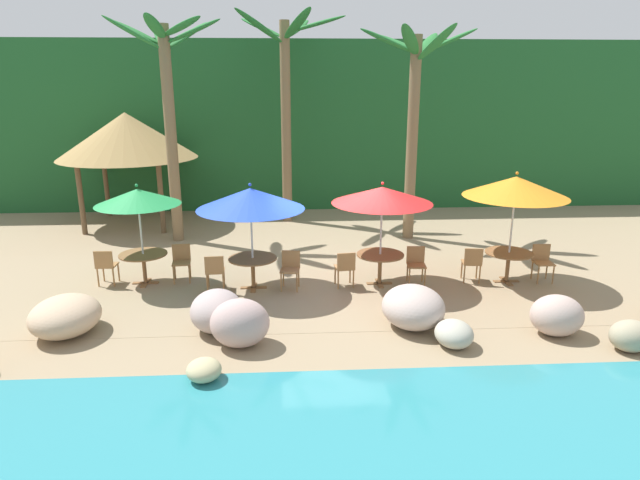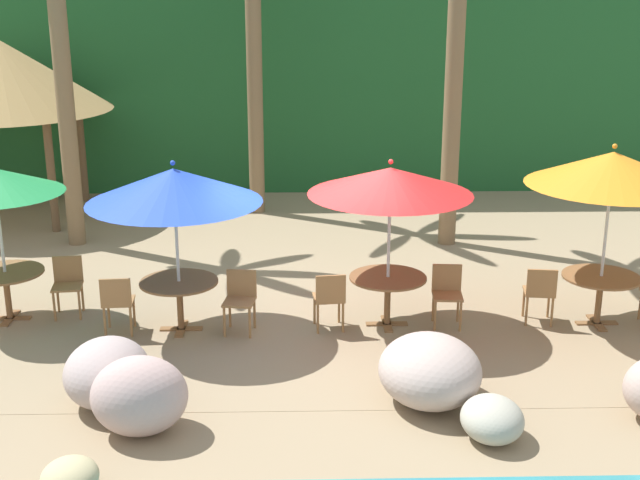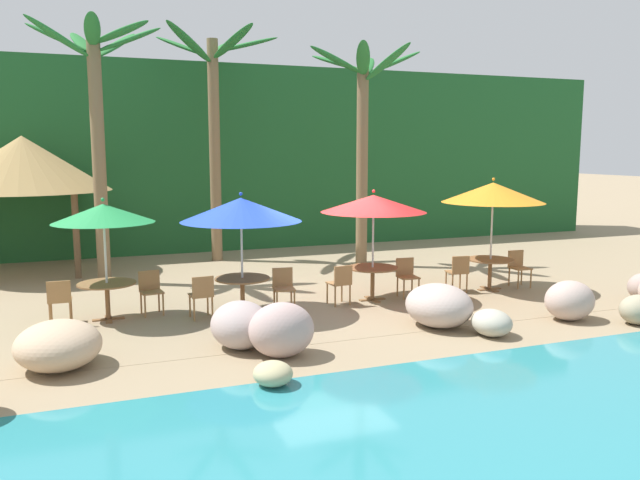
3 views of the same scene
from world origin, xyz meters
name	(u,v)px [view 1 (image 1 of 3)]	position (x,y,z in m)	size (l,w,h in m)	color
ground_plane	(333,284)	(0.00, 0.00, 0.00)	(120.00, 120.00, 0.00)	#937F60
terrace_deck	(333,284)	(0.00, 0.00, 0.00)	(18.00, 5.20, 0.01)	#937F60
foliage_backdrop	(315,125)	(0.00, 9.00, 3.00)	(28.00, 2.40, 6.00)	#1E5628
rock_seawall	(343,320)	(-0.05, -2.84, 0.38)	(14.50, 2.85, 0.91)	#ADAB99
umbrella_green	(138,197)	(-4.42, 0.27, 2.08)	(1.91, 1.91, 2.38)	silver
dining_table_green	(143,259)	(-4.42, 0.27, 0.61)	(1.10, 1.10, 0.74)	brown
chair_green_seaward	(182,260)	(-3.59, 0.46, 0.51)	(0.47, 0.47, 0.87)	#9E7042
chair_green_inland	(106,264)	(-5.27, 0.21, 0.51)	(0.43, 0.44, 0.87)	#9E7042
umbrella_blue	(250,199)	(-1.86, -0.18, 2.11)	(2.40, 2.40, 2.46)	silver
dining_table_blue	(253,263)	(-1.86, -0.18, 0.61)	(1.10, 1.10, 0.74)	brown
chair_blue_seaward	(290,267)	(-1.01, -0.21, 0.51)	(0.47, 0.48, 0.87)	#9E7042
chair_blue_inland	(215,270)	(-2.70, -0.33, 0.51)	(0.45, 0.45, 0.87)	#9E7042
umbrella_red	(382,195)	(1.08, -0.08, 2.13)	(2.29, 2.29, 2.43)	silver
dining_table_red	(380,259)	(1.08, -0.08, 0.61)	(1.10, 1.10, 0.74)	brown
chair_red_seaward	(416,262)	(1.94, -0.05, 0.51)	(0.45, 0.46, 0.87)	#9E7042
chair_red_inland	(345,267)	(0.25, -0.26, 0.51)	(0.47, 0.47, 0.87)	#9E7042
umbrella_orange	(516,187)	(4.12, -0.12, 2.30)	(2.36, 2.36, 2.64)	silver
dining_table_orange	(509,257)	(4.12, -0.12, 0.61)	(1.10, 1.10, 0.74)	brown
chair_orange_seaward	(542,260)	(4.97, -0.05, 0.51)	(0.43, 0.44, 0.87)	#9E7042
chair_orange_inland	(472,262)	(3.26, -0.09, 0.51)	(0.47, 0.48, 0.87)	#9E7042
palm_tree_nearest	(168,92)	(-4.34, 3.97, 4.30)	(3.16, 3.18, 6.29)	brown
palm_tree_second	(286,88)	(-1.05, 6.17, 4.39)	(3.50, 3.62, 6.68)	brown
palm_tree_third	(414,100)	(2.59, 3.80, 4.07)	(3.31, 3.04, 6.05)	brown
palapa_hut	(127,136)	(-6.17, 6.00, 2.91)	(4.41, 4.41, 3.64)	brown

